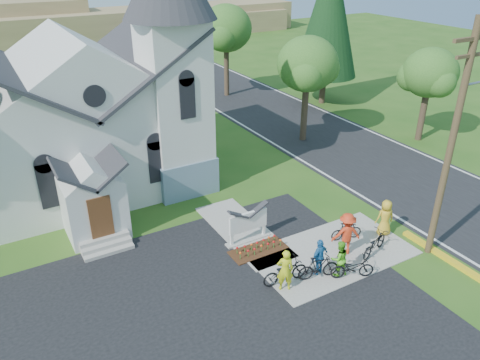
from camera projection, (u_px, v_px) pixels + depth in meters
ground at (312, 270)px, 19.54m from camera, size 120.00×120.00×0.00m
road at (295, 123)px, 35.59m from camera, size 8.00×90.00×0.02m
sidewalk at (332, 253)px, 20.59m from camera, size 7.00×4.00×0.05m
church at (87, 93)px, 24.38m from camera, size 12.35×12.00×13.00m
church_sign at (248, 222)px, 21.02m from camera, size 2.20×0.40×1.70m
flower_bed at (258, 250)px, 20.77m from camera, size 2.60×1.10×0.07m
utility_pole at (454, 138)px, 18.33m from camera, size 3.45×0.28×10.00m
tree_road_near at (307, 65)px, 30.25m from camera, size 4.00×4.00×7.05m
tree_road_mid at (226, 29)px, 39.49m from camera, size 4.40×4.40×7.80m
tree_road_far at (430, 73)px, 30.54m from camera, size 3.60×3.60×6.30m
conifer at (329, 12)px, 36.80m from camera, size 5.20×5.20×12.40m
distant_hills at (77, 26)px, 63.59m from camera, size 61.00×10.00×5.60m
cyclist_0 at (285, 270)px, 18.02m from camera, size 0.79×0.67×1.82m
bike_0 at (285, 272)px, 18.57m from camera, size 2.01×0.86×1.03m
cyclist_1 at (339, 258)px, 18.90m from camera, size 0.86×0.72×1.58m
bike_1 at (318, 267)px, 18.79m from camera, size 1.82×0.91×1.05m
cyclist_2 at (319, 257)px, 18.95m from camera, size 1.02×0.60×1.63m
bike_2 at (352, 268)px, 18.86m from camera, size 1.90×1.29×0.94m
cyclist_3 at (346, 234)px, 20.14m from camera, size 1.44×1.12×1.97m
bike_3 at (346, 231)px, 21.31m from camera, size 1.56×0.79×0.90m
cyclist_4 at (385, 218)px, 21.52m from camera, size 0.99×0.80×1.77m
bike_4 at (374, 244)px, 20.33m from camera, size 2.02×1.24×1.00m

